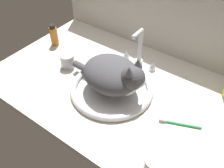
{
  "coord_description": "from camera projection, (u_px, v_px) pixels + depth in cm",
  "views": [
    {
      "loc": [
        43.38,
        -63.92,
        76.51
      ],
      "look_at": [
        0.17,
        -3.73,
        7.0
      ],
      "focal_mm": 38.06,
      "sensor_mm": 36.0,
      "label": 1
    }
  ],
  "objects": [
    {
      "name": "countertop",
      "position": [
        116.0,
        88.0,
        1.08
      ],
      "size": [
        115.26,
        70.15,
        3.0
      ],
      "primitive_type": "cube",
      "color": "silver",
      "rests_on": "ground"
    },
    {
      "name": "backsplash_wall",
      "position": [
        159.0,
        22.0,
        1.17
      ],
      "size": [
        115.26,
        2.4,
        37.52
      ],
      "primitive_type": "cube",
      "color": "beige",
      "rests_on": "ground"
    },
    {
      "name": "sink_basin",
      "position": [
        112.0,
        89.0,
        1.03
      ],
      "size": [
        36.28,
        36.28,
        2.82
      ],
      "color": "white",
      "rests_on": "countertop"
    },
    {
      "name": "faucet",
      "position": [
        139.0,
        53.0,
        1.12
      ],
      "size": [
        18.08,
        9.54,
        20.19
      ],
      "color": "silver",
      "rests_on": "countertop"
    },
    {
      "name": "cat",
      "position": [
        115.0,
        75.0,
        0.97
      ],
      "size": [
        37.57,
        22.12,
        17.39
      ],
      "color": "#4C4C51",
      "rests_on": "sink_basin"
    },
    {
      "name": "pill_bottle",
      "position": [
        152.0,
        168.0,
        0.74
      ],
      "size": [
        5.66,
        5.66,
        8.56
      ],
      "color": "white",
      "rests_on": "countertop"
    },
    {
      "name": "metal_jar",
      "position": [
        67.0,
        61.0,
        1.14
      ],
      "size": [
        6.75,
        6.75,
        6.79
      ],
      "color": "#B2B5BA",
      "rests_on": "countertop"
    },
    {
      "name": "amber_bottle",
      "position": [
        54.0,
        35.0,
        1.27
      ],
      "size": [
        4.15,
        4.15,
        12.04
      ],
      "color": "#B2661E",
      "rests_on": "countertop"
    },
    {
      "name": "toothbrush",
      "position": [
        179.0,
        123.0,
        0.9
      ],
      "size": [
        15.3,
        7.01,
        1.7
      ],
      "color": "#3FB266",
      "rests_on": "countertop"
    }
  ]
}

